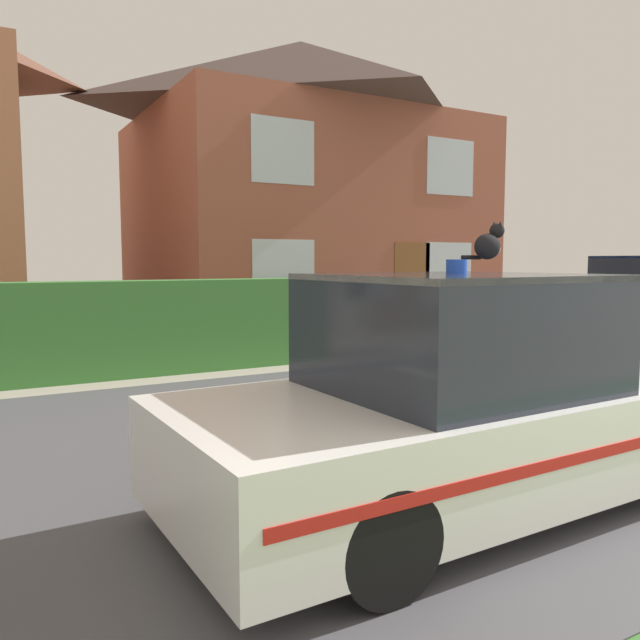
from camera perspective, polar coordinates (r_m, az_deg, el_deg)
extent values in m
cube|color=#4C4C51|center=(6.54, 8.26, -9.47)|extent=(28.00, 6.75, 0.01)
cube|color=#3D7F38|center=(9.75, -11.42, -0.46)|extent=(9.31, 0.58, 1.39)
cylinder|color=black|center=(6.04, 17.24, -7.96)|extent=(0.59, 0.21, 0.59)
cylinder|color=black|center=(3.24, 5.90, -19.68)|extent=(0.59, 0.21, 0.59)
cylinder|color=black|center=(4.50, -6.35, -12.39)|extent=(0.59, 0.21, 0.59)
cube|color=white|center=(4.55, 13.47, -9.83)|extent=(4.29, 1.86, 0.64)
cube|color=#232833|center=(4.31, 12.25, -1.02)|extent=(1.75, 1.62, 0.78)
cube|color=white|center=(4.29, 12.35, 3.86)|extent=(1.75, 1.62, 0.04)
cube|color=red|center=(3.98, 22.59, -11.60)|extent=(4.04, 0.10, 0.07)
cube|color=red|center=(5.19, 6.59, -7.27)|extent=(4.04, 0.10, 0.07)
cylinder|color=blue|center=(4.29, 12.37, 4.78)|extent=(0.14, 0.14, 0.10)
ellipsoid|color=black|center=(4.57, 15.06, 6.51)|extent=(0.21, 0.15, 0.18)
ellipsoid|color=beige|center=(4.62, 15.74, 6.31)|extent=(0.06, 0.08, 0.10)
sphere|color=black|center=(4.63, 15.87, 7.86)|extent=(0.11, 0.11, 0.11)
cone|color=black|center=(4.62, 16.15, 8.42)|extent=(0.04, 0.04, 0.04)
cone|color=black|center=(4.66, 15.63, 8.40)|extent=(0.04, 0.04, 0.04)
cylinder|color=black|center=(4.57, 13.67, 5.59)|extent=(0.17, 0.03, 0.03)
cylinder|color=black|center=(11.57, 21.13, -1.72)|extent=(0.61, 0.23, 0.60)
cylinder|color=black|center=(10.68, 26.73, -2.50)|extent=(0.61, 0.23, 0.60)
cube|color=#93513D|center=(16.76, -1.72, 8.63)|extent=(7.94, 6.71, 5.23)
pyramid|color=#473833|center=(17.35, -1.75, 20.82)|extent=(8.34, 7.05, 2.11)
cube|color=brown|center=(14.51, 8.40, 2.88)|extent=(1.00, 0.02, 2.10)
cube|color=silver|center=(12.74, -3.31, 4.45)|extent=(1.40, 0.02, 1.30)
cube|color=silver|center=(15.19, 11.67, 4.51)|extent=(1.40, 0.02, 1.30)
cube|color=silver|center=(12.93, -3.37, 15.17)|extent=(1.40, 0.02, 1.30)
cube|color=silver|center=(15.34, 11.85, 13.52)|extent=(1.40, 0.02, 1.30)
cube|color=#23662D|center=(12.12, 7.10, -0.32)|extent=(0.62, 0.64, 0.95)
cube|color=#184720|center=(12.08, 7.13, 2.15)|extent=(0.65, 0.67, 0.10)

